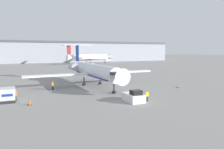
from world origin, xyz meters
name	(u,v)px	position (x,y,z in m)	size (l,w,h in m)	color
ground_plane	(134,102)	(0.00, 0.00, 0.00)	(600.00, 600.00, 0.00)	gray
terminal_building	(44,52)	(0.00, 120.00, 6.95)	(180.00, 16.80, 13.85)	#9EA3AD
airplane_main	(93,70)	(-0.61, 18.04, 3.39)	(30.12, 27.05, 9.39)	silver
pushback_tug	(133,97)	(0.04, 0.37, 0.72)	(2.27, 3.83, 1.92)	silver
luggage_cart	(8,95)	(-17.79, 7.95, 1.07)	(2.11, 3.14, 2.14)	#232326
worker_near_tug	(147,96)	(2.02, -0.38, 0.86)	(0.40, 0.24, 1.66)	#232838
worker_by_wing	(53,85)	(-9.93, 15.67, 0.88)	(0.40, 0.24, 1.68)	#232838
worker_on_apron	(15,95)	(-16.75, 7.96, 0.95)	(0.40, 0.25, 1.81)	#232838
traffic_cone_left	(30,102)	(-14.84, 4.43, 0.39)	(0.58, 0.58, 0.81)	black
traffic_cone_right	(178,86)	(14.84, 7.69, 0.32)	(0.55, 0.55, 0.68)	black
airplane_parked_far_left	(90,57)	(22.20, 92.81, 3.80)	(29.35, 37.95, 10.74)	white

